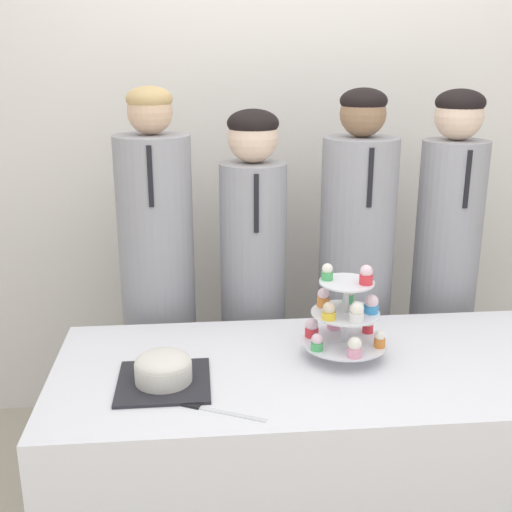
# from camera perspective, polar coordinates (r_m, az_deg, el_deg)

# --- Properties ---
(wall_back) EXTENTS (9.00, 0.06, 2.70)m
(wall_back) POSITION_cam_1_polar(r_m,az_deg,el_deg) (2.96, 2.81, 11.42)
(wall_back) COLOR silver
(wall_back) RESTS_ON ground_plane
(table) EXTENTS (1.78, 0.76, 0.71)m
(table) POSITION_cam_1_polar(r_m,az_deg,el_deg) (2.29, 6.43, -17.43)
(table) COLOR white
(table) RESTS_ON ground_plane
(round_cake) EXTENTS (0.28, 0.28, 0.10)m
(round_cake) POSITION_cam_1_polar(r_m,az_deg,el_deg) (1.98, -8.24, -9.96)
(round_cake) COLOR #232328
(round_cake) RESTS_ON table
(cake_knife) EXTENTS (0.26, 0.14, 0.01)m
(cake_knife) POSITION_cam_1_polar(r_m,az_deg,el_deg) (1.86, -4.77, -13.33)
(cake_knife) COLOR silver
(cake_knife) RESTS_ON table
(cupcake_stand) EXTENTS (0.28, 0.28, 0.32)m
(cupcake_stand) POSITION_cam_1_polar(r_m,az_deg,el_deg) (2.10, 7.90, -5.38)
(cupcake_stand) COLOR silver
(cupcake_stand) RESTS_ON table
(student_0) EXTENTS (0.29, 0.30, 1.55)m
(student_0) POSITION_cam_1_polar(r_m,az_deg,el_deg) (2.60, -8.64, -3.57)
(student_0) COLOR #939399
(student_0) RESTS_ON ground_plane
(student_1) EXTENTS (0.26, 0.27, 1.47)m
(student_1) POSITION_cam_1_polar(r_m,az_deg,el_deg) (2.61, -0.25, -3.68)
(student_1) COLOR #939399
(student_1) RESTS_ON ground_plane
(student_2) EXTENTS (0.30, 0.30, 1.54)m
(student_2) POSITION_cam_1_polar(r_m,az_deg,el_deg) (2.67, 8.74, -3.08)
(student_2) COLOR #939399
(student_2) RESTS_ON ground_plane
(student_3) EXTENTS (0.26, 0.27, 1.54)m
(student_3) POSITION_cam_1_polar(r_m,az_deg,el_deg) (2.78, 16.34, -2.39)
(student_3) COLOR #939399
(student_3) RESTS_ON ground_plane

